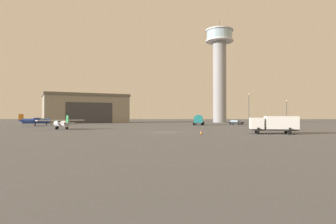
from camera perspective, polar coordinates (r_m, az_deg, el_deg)
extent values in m
plane|color=#545456|center=(47.55, -0.38, -4.03)|extent=(400.00, 400.00, 0.00)
cylinder|color=gray|center=(121.23, 10.25, 5.91)|extent=(5.46, 5.46, 33.62)
cylinder|color=silver|center=(124.39, 10.23, 13.76)|extent=(11.43, 11.43, 0.60)
cylinder|color=#99B7C6|center=(124.96, 10.23, 14.74)|extent=(10.52, 10.52, 3.81)
cylinder|color=silver|center=(125.55, 10.22, 15.68)|extent=(11.43, 11.43, 0.50)
cylinder|color=#38383D|center=(126.21, 10.22, 16.66)|extent=(0.16, 0.16, 4.00)
cube|color=gray|center=(118.27, -16.12, 0.42)|extent=(35.30, 29.36, 10.27)
cube|color=#625C52|center=(118.53, -16.11, 3.15)|extent=(36.11, 30.17, 1.00)
cube|color=#38383A|center=(109.96, -15.35, -0.16)|extent=(15.17, 8.15, 7.70)
cylinder|color=#B7BABF|center=(60.80, -20.48, -2.20)|extent=(4.78, 5.11, 1.16)
cone|color=#38383D|center=(63.76, -21.45, -2.13)|extent=(1.17, 1.17, 0.81)
cube|color=#38383D|center=(63.76, -21.45, -2.13)|extent=(0.11, 0.10, 1.78)
cube|color=#B7BABF|center=(61.05, -20.57, -1.56)|extent=(7.88, 7.32, 0.19)
cylinder|color=#287A42|center=(61.58, -19.26, -1.92)|extent=(0.73, 0.67, 1.27)
cylinder|color=#287A42|center=(60.56, -21.91, -1.92)|extent=(0.73, 0.67, 1.27)
cube|color=#99B7C6|center=(61.85, -20.84, -1.88)|extent=(1.38, 1.39, 0.65)
cone|color=#B7BABF|center=(57.85, -19.42, -2.19)|extent=(1.52, 1.56, 0.87)
cube|color=#287A42|center=(57.84, -19.42, -1.44)|extent=(0.77, 0.84, 1.59)
cube|color=#B7BABF|center=(57.85, -19.42, -2.05)|extent=(2.65, 2.51, 0.09)
cylinder|color=black|center=(62.94, -21.19, -2.93)|extent=(0.52, 0.49, 0.56)
cylinder|color=black|center=(61.01, -19.52, -3.01)|extent=(0.52, 0.49, 0.56)
cylinder|color=black|center=(60.31, -21.35, -3.03)|extent=(0.52, 0.49, 0.56)
cylinder|color=#2847A8|center=(85.07, -24.82, -1.65)|extent=(6.65, 4.08, 1.34)
cone|color=#38383D|center=(85.06, -22.38, -1.66)|extent=(1.28, 1.26, 0.93)
cube|color=#38383D|center=(85.06, -22.38, -1.66)|extent=(0.10, 0.12, 2.05)
cube|color=#2847A8|center=(85.05, -24.60, -1.12)|extent=(6.06, 10.43, 0.22)
cylinder|color=orange|center=(83.33, -24.63, -1.44)|extent=(0.53, 0.99, 1.46)
cylinder|color=orange|center=(86.78, -24.58, -1.41)|extent=(0.53, 0.99, 1.46)
cube|color=#99B7C6|center=(85.04, -23.95, -1.40)|extent=(1.53, 1.47, 0.75)
cone|color=#2847A8|center=(85.22, -27.26, -1.56)|extent=(1.79, 1.55, 1.00)
cube|color=orange|center=(85.21, -27.25, -0.98)|extent=(1.13, 0.62, 1.83)
cube|color=#2847A8|center=(85.22, -27.26, -1.45)|extent=(2.26, 3.34, 0.11)
cylinder|color=black|center=(85.07, -23.09, -2.32)|extent=(0.44, 0.66, 0.65)
cylinder|color=black|center=(83.91, -24.99, -2.33)|extent=(0.44, 0.66, 0.65)
cylinder|color=black|center=(86.28, -24.95, -2.29)|extent=(0.44, 0.66, 0.65)
cube|color=#38383D|center=(84.39, 6.14, -2.19)|extent=(2.73, 6.22, 0.24)
cube|color=teal|center=(82.21, 6.07, -1.51)|extent=(2.67, 1.99, 1.84)
cube|color=#99B7C6|center=(81.43, 6.04, -1.25)|extent=(2.10, 0.35, 0.92)
cylinder|color=teal|center=(85.36, 6.18, -1.32)|extent=(2.79, 4.29, 2.30)
cylinder|color=black|center=(82.25, 6.85, -2.31)|extent=(1.03, 0.40, 1.00)
cylinder|color=black|center=(82.36, 5.29, -2.31)|extent=(1.03, 0.40, 1.00)
cylinder|color=black|center=(86.15, 6.95, -2.24)|extent=(1.03, 0.40, 1.00)
cylinder|color=black|center=(86.26, 5.46, -2.24)|extent=(1.03, 0.40, 1.00)
cube|color=#38383D|center=(45.69, 20.28, -3.34)|extent=(6.98, 2.87, 0.24)
cube|color=white|center=(45.25, 17.23, -2.16)|extent=(2.21, 2.73, 1.68)
cube|color=#99B7C6|center=(45.13, 16.11, -1.74)|extent=(0.36, 2.12, 0.84)
cube|color=white|center=(45.87, 21.62, -1.97)|extent=(4.87, 3.08, 1.91)
cylinder|color=black|center=(44.18, 17.53, -3.59)|extent=(0.40, 1.03, 1.00)
cylinder|color=black|center=(46.41, 17.13, -3.46)|extent=(0.40, 1.03, 1.00)
cylinder|color=black|center=(45.03, 23.10, -3.51)|extent=(0.40, 1.03, 1.00)
cylinder|color=black|center=(47.22, 22.44, -3.39)|extent=(0.40, 1.03, 1.00)
cube|color=black|center=(89.89, 13.39, -2.11)|extent=(4.50, 4.29, 0.55)
cube|color=#99B7C6|center=(89.99, 13.27, -1.77)|extent=(2.94, 2.87, 0.50)
cylinder|color=black|center=(89.93, 14.46, -2.28)|extent=(0.56, 0.60, 0.64)
cylinder|color=black|center=(88.45, 13.93, -2.30)|extent=(0.56, 0.60, 0.64)
cylinder|color=black|center=(91.36, 12.87, -2.26)|extent=(0.56, 0.60, 0.64)
cylinder|color=black|center=(89.91, 12.32, -2.28)|extent=(0.56, 0.60, 0.64)
cylinder|color=#38383D|center=(95.94, 15.83, 0.45)|extent=(0.18, 0.18, 9.45)
sphere|color=#F9E5B2|center=(96.17, 15.82, 3.40)|extent=(0.44, 0.44, 0.44)
cylinder|color=#38383D|center=(105.64, 22.58, -0.12)|extent=(0.18, 0.18, 7.63)
sphere|color=#F9E5B2|center=(105.76, 22.57, 2.07)|extent=(0.44, 0.44, 0.44)
cube|color=black|center=(41.93, 6.59, -4.43)|extent=(0.36, 0.36, 0.04)
cone|color=orange|center=(41.91, 6.59, -4.04)|extent=(0.30, 0.30, 0.54)
cylinder|color=white|center=(41.91, 6.59, -4.00)|extent=(0.21, 0.21, 0.08)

